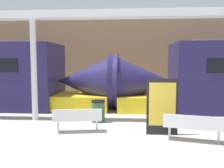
{
  "coord_description": "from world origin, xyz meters",
  "views": [
    {
      "loc": [
        0.66,
        -6.58,
        2.27
      ],
      "look_at": [
        -0.06,
        2.87,
        1.4
      ],
      "focal_mm": 40.0,
      "sensor_mm": 36.0,
      "label": 1
    }
  ],
  "objects": [
    {
      "name": "support_column_near",
      "position": [
        -3.03,
        2.66,
        1.92
      ],
      "size": [
        0.22,
        0.22,
        3.84
      ],
      "primitive_type": "cylinder",
      "color": "silver",
      "rests_on": "ground_plane"
    },
    {
      "name": "trash_bin",
      "position": [
        -0.55,
        2.55,
        0.41
      ],
      "size": [
        0.51,
        0.51,
        0.81
      ],
      "color": "#2D5138",
      "rests_on": "ground_plane"
    },
    {
      "name": "ground_plane",
      "position": [
        0.0,
        0.0,
        0.0
      ],
      "size": [
        60.0,
        60.0,
        0.0
      ],
      "primitive_type": "plane",
      "color": "#A8A093"
    },
    {
      "name": "bench_near",
      "position": [
        -1.02,
        1.08,
        0.47
      ],
      "size": [
        1.59,
        0.69,
        0.78
      ],
      "rotation": [
        0.0,
        0.0,
        0.17
      ],
      "color": "silver",
      "rests_on": "ground_plane"
    },
    {
      "name": "station_wall",
      "position": [
        0.0,
        9.9,
        2.5
      ],
      "size": [
        56.0,
        0.2,
        5.0
      ],
      "primitive_type": "cube",
      "color": "#937051",
      "rests_on": "ground_plane"
    },
    {
      "name": "bench_far",
      "position": [
        2.43,
        0.42,
        0.47
      ],
      "size": [
        1.73,
        0.82,
        0.78
      ],
      "rotation": [
        0.0,
        0.0,
        -0.24
      ],
      "color": "silver",
      "rests_on": "ground_plane"
    },
    {
      "name": "poster_board",
      "position": [
        1.62,
        1.05,
        0.88
      ],
      "size": [
        0.95,
        0.07,
        1.74
      ],
      "color": "black",
      "rests_on": "ground_plane"
    },
    {
      "name": "canopy_beam",
      "position": [
        -3.03,
        2.66,
        3.98
      ],
      "size": [
        28.0,
        0.6,
        0.28
      ],
      "primitive_type": "cube",
      "color": "silver",
      "rests_on": "support_column_near"
    }
  ]
}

